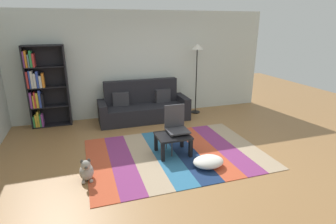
# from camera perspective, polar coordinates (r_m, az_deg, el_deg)

# --- Properties ---
(ground_plane) EXTENTS (14.00, 14.00, 0.00)m
(ground_plane) POSITION_cam_1_polar(r_m,az_deg,el_deg) (5.30, 1.97, -8.36)
(ground_plane) COLOR #9E7042
(back_wall) EXTENTS (6.80, 0.10, 2.70)m
(back_wall) POSITION_cam_1_polar(r_m,az_deg,el_deg) (7.26, -4.94, 10.04)
(back_wall) COLOR silver
(back_wall) RESTS_ON ground_plane
(rug) EXTENTS (3.28, 2.33, 0.01)m
(rug) POSITION_cam_1_polar(r_m,az_deg,el_deg) (5.21, 1.64, -8.76)
(rug) COLOR #C64C2D
(rug) RESTS_ON ground_plane
(couch) EXTENTS (2.26, 0.80, 1.00)m
(couch) POSITION_cam_1_polar(r_m,az_deg,el_deg) (6.94, -5.21, 1.06)
(couch) COLOR black
(couch) RESTS_ON ground_plane
(bookshelf) EXTENTS (0.90, 0.28, 1.92)m
(bookshelf) POSITION_cam_1_polar(r_m,az_deg,el_deg) (6.96, -25.07, 4.70)
(bookshelf) COLOR black
(bookshelf) RESTS_ON ground_plane
(coffee_table) EXTENTS (0.62, 0.54, 0.38)m
(coffee_table) POSITION_cam_1_polar(r_m,az_deg,el_deg) (5.07, 1.05, -5.63)
(coffee_table) COLOR black
(coffee_table) RESTS_ON rug
(pouf) EXTENTS (0.54, 0.42, 0.18)m
(pouf) POSITION_cam_1_polar(r_m,az_deg,el_deg) (4.78, 8.53, -10.34)
(pouf) COLOR white
(pouf) RESTS_ON rug
(dog) EXTENTS (0.22, 0.35, 0.40)m
(dog) POSITION_cam_1_polar(r_m,az_deg,el_deg) (4.53, -16.87, -11.80)
(dog) COLOR #9E998E
(dog) RESTS_ON ground_plane
(standing_lamp) EXTENTS (0.32, 0.32, 1.88)m
(standing_lamp) POSITION_cam_1_polar(r_m,az_deg,el_deg) (7.27, 6.16, 11.73)
(standing_lamp) COLOR black
(standing_lamp) RESTS_ON ground_plane
(tv_remote) EXTENTS (0.11, 0.15, 0.02)m
(tv_remote) POSITION_cam_1_polar(r_m,az_deg,el_deg) (4.98, 1.23, -5.03)
(tv_remote) COLOR black
(tv_remote) RESTS_ON coffee_table
(folding_chair) EXTENTS (0.40, 0.40, 0.90)m
(folding_chair) POSITION_cam_1_polar(r_m,az_deg,el_deg) (5.16, 1.71, -2.63)
(folding_chair) COLOR #38383D
(folding_chair) RESTS_ON ground_plane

